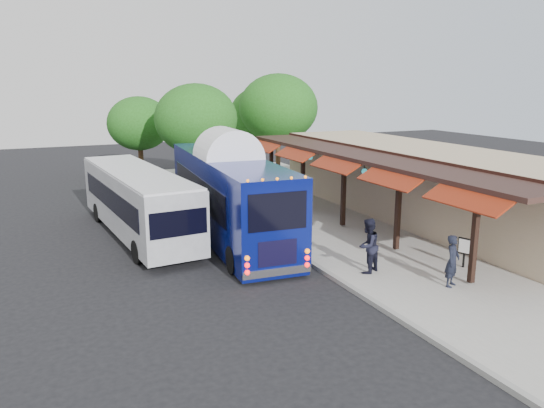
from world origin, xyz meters
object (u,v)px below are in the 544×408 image
ped_a (452,261)px  ped_d (245,177)px  ped_c (296,194)px  ped_b (368,246)px  coach_bus (229,192)px  city_bus (137,200)px  sign_board (465,248)px

ped_a → ped_d: 17.63m
ped_c → ped_d: (-0.59, 5.82, 0.03)m
ped_a → ped_b: (-1.78, 2.24, 0.11)m
coach_bus → ped_a: bearing=-58.8°
city_bus → ped_c: 8.48m
ped_c → ped_a: bearing=82.3°
coach_bus → ped_a: (4.52, -8.88, -1.05)m
coach_bus → ped_c: bearing=35.6°
ped_b → ped_d: (1.48, 15.38, -0.11)m
city_bus → ped_d: city_bus is taller
ped_a → ped_c: size_ratio=1.04×
ped_d → coach_bus: bearing=76.8°
sign_board → ped_d: bearing=76.5°
ped_a → sign_board: (1.72, 1.22, -0.12)m
coach_bus → sign_board: 9.94m
ped_c → ped_d: size_ratio=0.96×
ped_b → ped_a: bearing=104.0°
coach_bus → ped_c: 5.73m
ped_b → ped_d: 15.46m
ped_b → ped_c: (2.07, 9.56, -0.14)m
city_bus → ped_b: (6.34, -8.70, -0.50)m
coach_bus → city_bus: coach_bus is taller
ped_a → ped_d: bearing=62.8°
ped_d → city_bus: bearing=53.0°
ped_b → sign_board: (3.50, -1.02, -0.23)m
ped_c → sign_board: 10.68m
ped_a → ped_b: bearing=100.3°
ped_d → sign_board: ped_d is taller
ped_c → ped_d: ped_d is taller
ped_c → ped_d: bearing=-90.5°
coach_bus → ped_b: bearing=-63.3°
ped_b → ped_d: bearing=-119.9°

